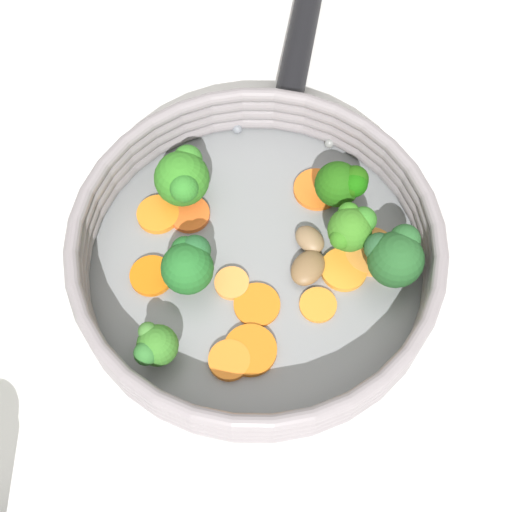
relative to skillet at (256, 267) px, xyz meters
name	(u,v)px	position (x,y,z in m)	size (l,w,h in m)	color
ground_plane	(256,271)	(0.00, 0.00, -0.01)	(4.00, 4.00, 0.00)	silver
skillet	(256,267)	(0.00, 0.00, 0.00)	(0.28, 0.28, 0.01)	gray
skillet_rim_wall	(256,251)	(0.00, 0.00, 0.03)	(0.29, 0.29, 0.05)	gray
skillet_handle	(303,29)	(-0.08, 0.24, 0.02)	(0.03, 0.03, 0.22)	black
skillet_rivet_left	(327,142)	(0.00, 0.14, 0.01)	(0.01, 0.01, 0.01)	gray
skillet_rivet_right	(237,129)	(-0.08, 0.11, 0.01)	(0.01, 0.01, 0.01)	gray
carrot_slice_0	(318,305)	(0.06, -0.01, 0.01)	(0.03, 0.03, 0.00)	orange
carrot_slice_1	(229,360)	(0.02, -0.08, 0.01)	(0.03, 0.03, 0.01)	orange
carrot_slice_2	(189,214)	(-0.07, 0.01, 0.01)	(0.03, 0.03, 0.01)	orange
carrot_slice_3	(371,251)	(0.08, 0.05, 0.01)	(0.04, 0.04, 0.01)	orange
carrot_slice_4	(152,276)	(-0.07, -0.05, 0.01)	(0.04, 0.04, 0.01)	orange
carrot_slice_5	(257,305)	(0.02, -0.03, 0.01)	(0.04, 0.04, 0.00)	orange
carrot_slice_6	(232,283)	(-0.01, -0.03, 0.01)	(0.03, 0.03, 0.01)	#F99340
carrot_slice_7	(161,210)	(-0.09, 0.00, 0.01)	(0.04, 0.04, 0.01)	orange
carrot_slice_8	(344,269)	(0.07, 0.03, 0.01)	(0.04, 0.04, 0.01)	orange
carrot_slice_9	(250,350)	(0.03, -0.07, 0.01)	(0.04, 0.04, 0.01)	orange
carrot_slice_10	(317,189)	(0.01, 0.09, 0.01)	(0.04, 0.04, 0.00)	orange
broccoli_floret_0	(188,264)	(-0.04, -0.04, 0.03)	(0.04, 0.05, 0.05)	#729750
broccoli_floret_1	(343,184)	(0.03, 0.09, 0.04)	(0.04, 0.04, 0.05)	#789555
broccoli_floret_2	(155,346)	(-0.03, -0.11, 0.03)	(0.03, 0.04, 0.04)	#7CA36E
broccoli_floret_3	(395,256)	(0.10, 0.04, 0.04)	(0.05, 0.05, 0.06)	#8BB06D
broccoli_floret_4	(351,228)	(0.06, 0.05, 0.04)	(0.04, 0.04, 0.05)	#7DB46A
broccoli_floret_5	(183,177)	(-0.09, 0.03, 0.03)	(0.05, 0.05, 0.05)	#85B262
mushroom_piece_0	(310,239)	(0.03, 0.04, 0.01)	(0.03, 0.02, 0.01)	olive
mushroom_piece_1	(308,268)	(0.04, 0.01, 0.01)	(0.03, 0.03, 0.01)	brown
mushroom_piece_2	(188,251)	(-0.05, -0.02, 0.01)	(0.03, 0.02, 0.01)	#8B5E3B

